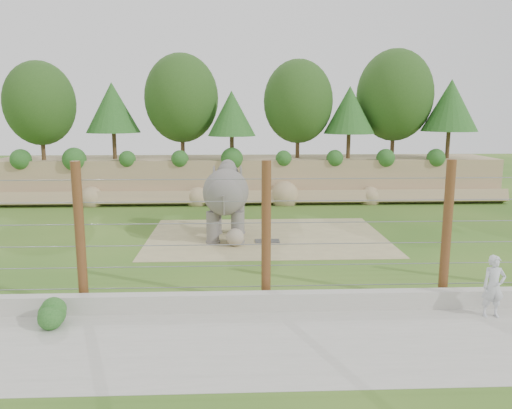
{
  "coord_description": "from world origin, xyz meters",
  "views": [
    {
      "loc": [
        -0.84,
        -17.66,
        5.26
      ],
      "look_at": [
        0.0,
        2.0,
        1.6
      ],
      "focal_mm": 35.0,
      "sensor_mm": 36.0,
      "label": 1
    }
  ],
  "objects_px": {
    "elephant": "(226,202)",
    "zookeeper": "(494,286)",
    "stone_ball": "(235,237)",
    "barrier_fence": "(266,234)"
  },
  "relations": [
    {
      "from": "elephant",
      "to": "barrier_fence",
      "type": "height_order",
      "value": "barrier_fence"
    },
    {
      "from": "elephant",
      "to": "zookeeper",
      "type": "relative_size",
      "value": 2.32
    },
    {
      "from": "stone_ball",
      "to": "barrier_fence",
      "type": "xyz_separation_m",
      "value": [
        0.85,
        -6.03,
        1.62
      ]
    },
    {
      "from": "stone_ball",
      "to": "barrier_fence",
      "type": "height_order",
      "value": "barrier_fence"
    },
    {
      "from": "elephant",
      "to": "zookeeper",
      "type": "height_order",
      "value": "elephant"
    },
    {
      "from": "elephant",
      "to": "barrier_fence",
      "type": "xyz_separation_m",
      "value": [
        1.22,
        -7.33,
        0.46
      ]
    },
    {
      "from": "stone_ball",
      "to": "zookeeper",
      "type": "relative_size",
      "value": 0.43
    },
    {
      "from": "elephant",
      "to": "barrier_fence",
      "type": "bearing_deg",
      "value": -78.33
    },
    {
      "from": "zookeeper",
      "to": "stone_ball",
      "type": "bearing_deg",
      "value": 134.16
    },
    {
      "from": "elephant",
      "to": "stone_ball",
      "type": "height_order",
      "value": "elephant"
    }
  ]
}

